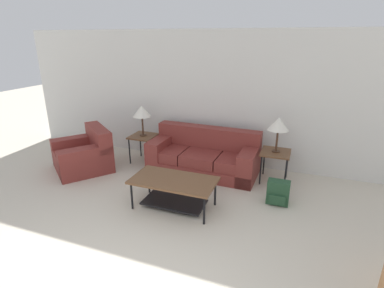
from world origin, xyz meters
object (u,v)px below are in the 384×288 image
Objects in this scene: side_table_right at (275,155)px; backpack at (278,193)px; armchair at (85,155)px; coffee_table at (174,187)px; table_lamp_right at (279,124)px; side_table_left at (143,138)px; table_lamp_left at (142,112)px; couch at (204,157)px.

backpack is (0.15, -0.78, -0.32)m from side_table_right.
armchair is 2.31m from coffee_table.
side_table_left is at bearing 180.00° from table_lamp_right.
side_table_left and side_table_right have the same top height.
table_lamp_left reaches higher than coffee_table.
table_lamp_left reaches higher than couch.
side_table_right is at bearing 11.84° from armchair.
backpack is at bearing 23.82° from coffee_table.
coffee_table is at bearing -17.45° from armchair.
table_lamp_right reaches higher than coffee_table.
side_table_right is at bearing 47.28° from coffee_table.
backpack is (3.67, -0.04, -0.10)m from armchair.
side_table_right reaches higher than coffee_table.
armchair is at bearing -168.16° from side_table_right.
table_lamp_right is (1.32, 1.43, 0.71)m from coffee_table.
side_table_right is 0.91× the size of table_lamp_right.
couch reaches higher than side_table_right.
coffee_table is 2.23× the size of side_table_left.
coffee_table is at bearing -156.18° from backpack.
side_table_left is 1.00× the size of side_table_right.
backpack is (1.47, 0.65, -0.16)m from coffee_table.
armchair is 2.26× the size of table_lamp_left.
side_table_right is (1.31, 0.04, 0.21)m from couch.
table_lamp_right reaches higher than side_table_right.
table_lamp_right reaches higher than couch.
armchair is 1.11× the size of coffee_table.
table_lamp_right is at bearing -0.00° from side_table_left.
table_lamp_right is at bearing 100.53° from backpack.
coffee_table is 1.95m from side_table_right.
couch is 1.33m from side_table_left.
coffee_table is (-0.01, -1.39, 0.04)m from couch.
coffee_table is at bearing -132.72° from side_table_right.
table_lamp_left reaches higher than backpack.
table_lamp_left is (-2.62, -0.00, 0.55)m from side_table_right.
couch is at bearing -1.79° from side_table_left.
coffee_table is 2.06m from table_lamp_left.
side_table_left is at bearing 180.00° from side_table_right.
side_table_right is 2.68m from table_lamp_left.
couch is 2.32m from armchair.
table_lamp_left reaches higher than side_table_left.
side_table_left is 2.89m from backpack.
coffee_table is at bearing -47.68° from side_table_left.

